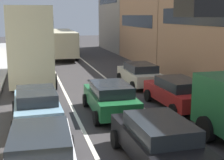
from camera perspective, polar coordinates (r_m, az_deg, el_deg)
lane_stripe_left at (r=22.44m, az=-9.44°, el=-0.25°), size 0.16×60.00×0.01m
lane_stripe_right at (r=22.99m, az=-0.98°, el=0.19°), size 0.16×60.00×0.01m
building_row_right at (r=27.87m, az=14.70°, el=12.24°), size 7.20×43.90×12.16m
sedan_centre_lane_second at (r=9.97m, az=8.24°, el=-10.62°), size 2.08×4.31×1.49m
wagon_left_lane_second at (r=9.23m, az=-12.68°, el=-12.67°), size 2.24×4.38×1.49m
hatchback_centre_lane_third at (r=14.69m, az=-0.32°, el=-3.19°), size 2.12×4.33×1.49m
sedan_left_lane_third at (r=13.87m, az=-13.40°, el=-4.41°), size 2.15×4.35×1.49m
sedan_right_lane_behind_truck at (r=16.07m, az=11.67°, el=-2.14°), size 2.17×4.35×1.49m
wagon_right_lane_far at (r=20.68m, az=4.99°, el=1.10°), size 2.07×4.30×1.49m
bus_mid_queue_primary at (r=22.82m, az=-13.92°, el=6.94°), size 3.18×10.61×5.06m
bus_far_queue_secondary at (r=35.27m, az=-9.04°, el=6.91°), size 2.99×10.56×2.90m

